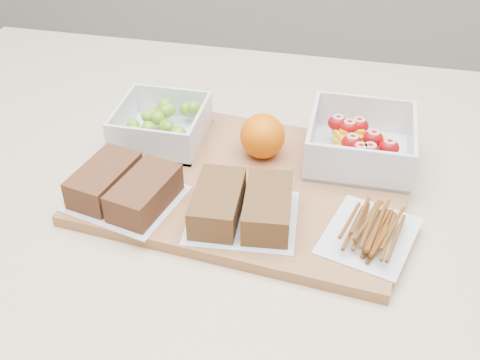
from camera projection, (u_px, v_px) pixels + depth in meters
The scene contains 7 objects.
cutting_board at pixel (247, 184), 0.82m from camera, with size 0.42×0.30×0.02m, color #9B6840.
grape_container at pixel (163, 125), 0.88m from camera, with size 0.12×0.12×0.05m.
fruit_container at pixel (360, 144), 0.84m from camera, with size 0.14×0.14×0.06m.
orange at pixel (262, 136), 0.84m from camera, with size 0.06×0.06×0.06m, color #DC6105.
sandwich_bag_left at pixel (124, 187), 0.77m from camera, with size 0.16×0.14×0.04m.
sandwich_bag_center at pixel (243, 206), 0.74m from camera, with size 0.14×0.13×0.04m.
pretzel_bag at pixel (371, 228), 0.72m from camera, with size 0.13×0.14×0.03m.
Camera 1 is at (0.13, -0.61, 1.41)m, focal length 45.00 mm.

